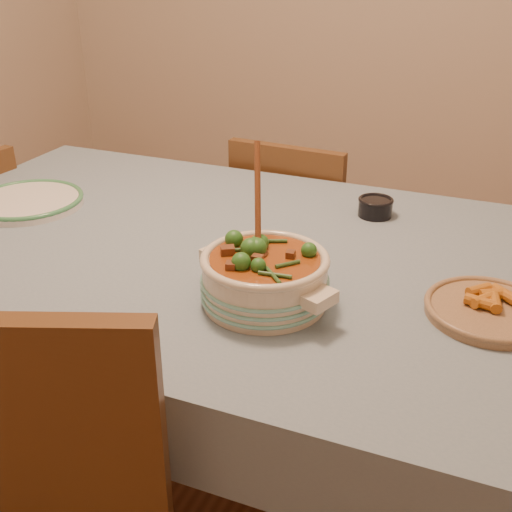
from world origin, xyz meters
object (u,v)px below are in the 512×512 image
at_px(condiment_bowl, 375,206).
at_px(stew_casserole, 265,274).
at_px(fried_plate, 490,308).
at_px(white_plate, 28,201).
at_px(dining_table, 213,278).
at_px(chair_far, 295,239).

bearing_deg(condiment_bowl, stew_casserole, -101.37).
xyz_separation_m(stew_casserole, fried_plate, (0.42, 0.12, -0.05)).
relative_size(stew_casserole, fried_plate, 1.04).
distance_m(stew_casserole, white_plate, 0.83).
bearing_deg(dining_table, fried_plate, -7.72).
distance_m(stew_casserole, fried_plate, 0.44).
relative_size(stew_casserole, chair_far, 0.39).
height_order(white_plate, condiment_bowl, condiment_bowl).
relative_size(dining_table, condiment_bowl, 17.65).
bearing_deg(chair_far, stew_casserole, 108.27).
xyz_separation_m(dining_table, stew_casserole, (0.22, -0.20, 0.16)).
distance_m(dining_table, stew_casserole, 0.34).
xyz_separation_m(condiment_bowl, fried_plate, (0.32, -0.41, -0.01)).
distance_m(stew_casserole, chair_far, 0.98).
xyz_separation_m(white_plate, chair_far, (0.56, 0.65, -0.30)).
bearing_deg(condiment_bowl, dining_table, -134.96).
bearing_deg(dining_table, stew_casserole, -43.30).
bearing_deg(white_plate, condiment_bowl, 17.95).
bearing_deg(stew_casserole, condiment_bowl, 78.63).
relative_size(dining_table, stew_casserole, 5.21).
bearing_deg(chair_far, dining_table, 94.85).
distance_m(dining_table, white_plate, 0.58).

